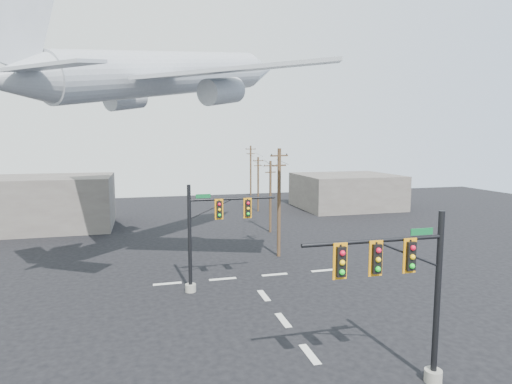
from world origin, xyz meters
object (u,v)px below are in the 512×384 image
object	(u,v)px
signal_mast_near	(407,292)
utility_pole_a	(279,201)
utility_pole_d	(251,169)
utility_pole_b	(270,195)
utility_pole_c	(258,183)
airliner	(171,74)
signal_mast_far	(209,235)

from	to	relation	value
signal_mast_near	utility_pole_a	xyz separation A→B (m)	(1.23, 20.45, 0.82)
signal_mast_near	utility_pole_d	bearing A→B (deg)	81.63
utility_pole_b	utility_pole_c	xyz separation A→B (m)	(2.33, 13.70, -0.07)
airliner	utility_pole_c	bearing A→B (deg)	19.37
utility_pole_c	utility_pole_d	distance (m)	17.79
signal_mast_near	airliner	size ratio (longest dim) A/B	0.29
utility_pole_a	utility_pole_d	xyz separation A→B (m)	(7.78, 40.76, -0.19)
signal_mast_near	airliner	bearing A→B (deg)	111.88
utility_pole_b	utility_pole_c	distance (m)	13.89
signal_mast_near	utility_pole_a	world-z (taller)	utility_pole_a
utility_pole_d	signal_mast_near	bearing A→B (deg)	-89.92
utility_pole_d	utility_pole_c	bearing A→B (deg)	-92.34
signal_mast_near	utility_pole_d	xyz separation A→B (m)	(9.01, 61.21, 0.64)
signal_mast_near	utility_pole_c	distance (m)	44.12
utility_pole_c	utility_pole_d	bearing A→B (deg)	69.94
utility_pole_c	airliner	distance (m)	29.94
signal_mast_near	utility_pole_d	distance (m)	61.87
utility_pole_d	airliner	xyz separation A→B (m)	(-16.80, -41.80, 10.35)
signal_mast_near	utility_pole_d	world-z (taller)	utility_pole_d
signal_mast_near	utility_pole_b	distance (m)	30.24
signal_mast_near	utility_pole_b	xyz separation A→B (m)	(3.35, 30.05, 0.01)
utility_pole_b	utility_pole_c	world-z (taller)	utility_pole_b
utility_pole_b	utility_pole_d	xyz separation A→B (m)	(5.66, 31.16, 0.63)
utility_pole_c	signal_mast_far	bearing A→B (deg)	-120.36
utility_pole_a	utility_pole_d	size ratio (longest dim) A/B	1.04
airliner	signal_mast_near	bearing A→B (deg)	-109.79
signal_mast_far	utility_pole_d	distance (m)	50.00
utility_pole_b	utility_pole_c	bearing A→B (deg)	70.24
signal_mast_far	airliner	size ratio (longest dim) A/B	0.29
utility_pole_a	utility_pole_b	bearing A→B (deg)	55.36
utility_pole_b	airliner	xyz separation A→B (m)	(-11.14, -10.65, 10.98)
utility_pole_d	airliner	world-z (taller)	airliner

